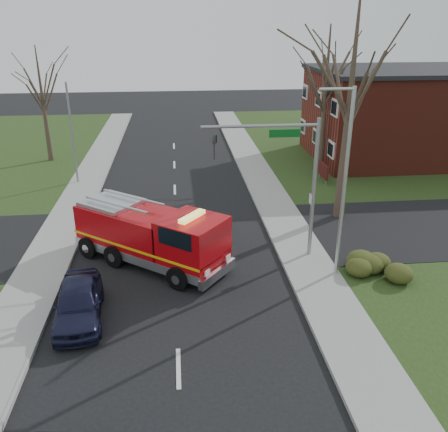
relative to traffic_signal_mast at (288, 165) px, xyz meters
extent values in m
plane|color=black|center=(-5.21, -1.50, -4.71)|extent=(120.00, 120.00, 0.00)
cube|color=gray|center=(0.99, -1.50, -4.63)|extent=(2.40, 80.00, 0.15)
cube|color=gray|center=(-11.41, -1.50, -4.63)|extent=(2.40, 80.00, 0.15)
cube|color=maroon|center=(13.79, 16.50, -1.21)|extent=(15.00, 10.00, 7.00)
cube|color=black|center=(13.79, 16.50, 2.39)|extent=(15.40, 10.40, 0.30)
cube|color=silver|center=(6.24, 16.50, -2.71)|extent=(0.12, 1.40, 1.20)
cube|color=#461012|center=(5.29, 11.00, -3.81)|extent=(0.12, 2.00, 1.00)
cylinder|color=gray|center=(5.29, 10.20, -4.26)|extent=(0.08, 0.08, 0.90)
cylinder|color=gray|center=(5.29, 11.80, -4.26)|extent=(0.08, 0.08, 0.90)
ellipsoid|color=#2D3613|center=(3.79, -2.50, -4.13)|extent=(2.80, 2.00, 0.90)
cone|color=#382B21|center=(4.29, 4.50, 1.29)|extent=(0.64, 0.64, 12.00)
cone|color=#382B21|center=(5.79, 13.50, 0.54)|extent=(0.56, 0.56, 10.50)
cone|color=#382B21|center=(-15.21, 18.50, -0.21)|extent=(0.44, 0.44, 9.00)
cylinder|color=gray|center=(1.29, 0.00, -1.31)|extent=(0.18, 0.18, 6.80)
cylinder|color=gray|center=(-1.31, 0.00, 1.79)|extent=(5.20, 0.14, 0.14)
cube|color=#0C591E|center=(-0.21, 0.00, 1.44)|extent=(1.40, 0.06, 0.35)
imported|color=black|center=(-3.31, 0.00, 1.44)|extent=(0.22, 0.18, 1.10)
cylinder|color=#B7BABF|center=(1.99, -2.00, -0.51)|extent=(0.16, 0.16, 8.40)
cylinder|color=#B7BABF|center=(1.29, -2.00, 3.59)|extent=(1.40, 0.12, 0.12)
cylinder|color=gray|center=(-12.01, 12.50, -1.21)|extent=(0.14, 0.14, 7.00)
cube|color=#AB070D|center=(-7.30, 0.88, -3.21)|extent=(5.49, 5.08, 2.03)
cube|color=#AB070D|center=(-4.43, -1.39, -3.07)|extent=(3.52, 3.52, 2.31)
cube|color=#B7BABF|center=(-6.40, 0.17, -4.03)|extent=(7.47, 6.65, 0.43)
cube|color=#E5B20C|center=(-6.40, 0.17, -3.50)|extent=(7.47, 6.66, 0.12)
cube|color=black|center=(-3.60, -2.05, -2.34)|extent=(1.45, 1.79, 0.82)
cube|color=#E5D866|center=(-4.43, -1.39, -1.77)|extent=(1.22, 1.42, 0.17)
cylinder|color=black|center=(-5.14, -2.44, -4.18)|extent=(1.04, 0.92, 1.06)
cylinder|color=black|center=(-3.58, -0.47, -4.18)|extent=(1.04, 0.92, 1.06)
cylinder|color=black|center=(-9.44, 0.98, -4.18)|extent=(1.04, 0.92, 1.06)
cylinder|color=black|center=(-7.89, 2.95, -4.18)|extent=(1.04, 0.92, 1.06)
imported|color=#161832|center=(-8.98, -4.23, -3.96)|extent=(2.17, 4.51, 1.49)
camera|label=1|loc=(-4.99, -20.25, 6.11)|focal=38.00mm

